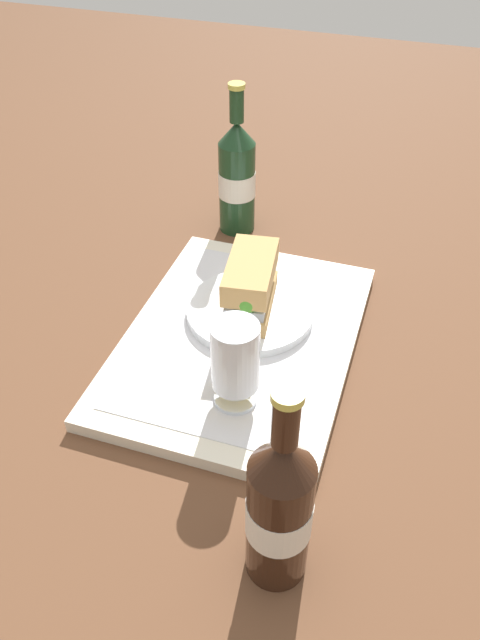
% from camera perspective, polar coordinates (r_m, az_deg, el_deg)
% --- Properties ---
extents(ground_plane, '(3.00, 3.00, 0.00)m').
position_cam_1_polar(ground_plane, '(0.92, -0.00, -2.36)').
color(ground_plane, brown).
extents(tray, '(0.44, 0.32, 0.02)m').
position_cam_1_polar(tray, '(0.91, -0.00, -1.90)').
color(tray, beige).
rests_on(tray, ground_plane).
extents(placemat, '(0.38, 0.27, 0.00)m').
position_cam_1_polar(placemat, '(0.91, -0.00, -1.41)').
color(placemat, silver).
rests_on(placemat, tray).
extents(plate, '(0.19, 0.19, 0.01)m').
position_cam_1_polar(plate, '(0.93, 1.17, 0.79)').
color(plate, white).
rests_on(plate, placemat).
extents(sandwich, '(0.14, 0.08, 0.08)m').
position_cam_1_polar(sandwich, '(0.90, 1.17, 3.09)').
color(sandwich, tan).
rests_on(sandwich, plate).
extents(beer_glass, '(0.06, 0.06, 0.12)m').
position_cam_1_polar(beer_glass, '(0.77, -0.43, -3.81)').
color(beer_glass, silver).
rests_on(beer_glass, placemat).
extents(beer_bottle, '(0.07, 0.07, 0.27)m').
position_cam_1_polar(beer_bottle, '(0.62, 3.60, -16.63)').
color(beer_bottle, black).
rests_on(beer_bottle, ground_plane).
extents(second_bottle, '(0.07, 0.07, 0.27)m').
position_cam_1_polar(second_bottle, '(1.12, -0.28, 12.90)').
color(second_bottle, '#19381E').
rests_on(second_bottle, ground_plane).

